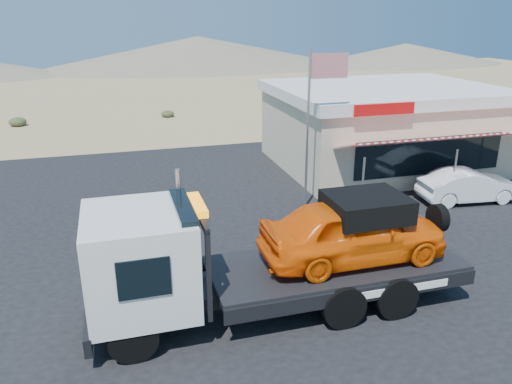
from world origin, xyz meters
TOP-DOWN VIEW (x-y plane):
  - ground at (0.00, 0.00)m, footprint 120.00×120.00m
  - asphalt_lot at (2.00, 3.00)m, footprint 32.00×24.00m
  - tow_truck at (1.23, -1.94)m, footprint 9.44×2.80m
  - white_sedan at (11.25, 3.25)m, footprint 4.14×1.82m
  - jerky_store at (10.50, 8.97)m, footprint 10.40×9.97m
  - flagpole at (4.93, 4.50)m, footprint 1.55×0.10m
  - distant_hills at (-9.77, 55.14)m, footprint 126.00×48.00m

SIDE VIEW (x-z plane):
  - ground at x=0.00m, z-range 0.00..0.00m
  - asphalt_lot at x=2.00m, z-range 0.00..0.02m
  - white_sedan at x=11.25m, z-range 0.02..1.34m
  - tow_truck at x=1.23m, z-range 0.12..3.27m
  - distant_hills at x=-9.77m, z-range -0.21..3.99m
  - jerky_store at x=10.50m, z-range 0.04..3.94m
  - flagpole at x=4.93m, z-range 0.76..6.76m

